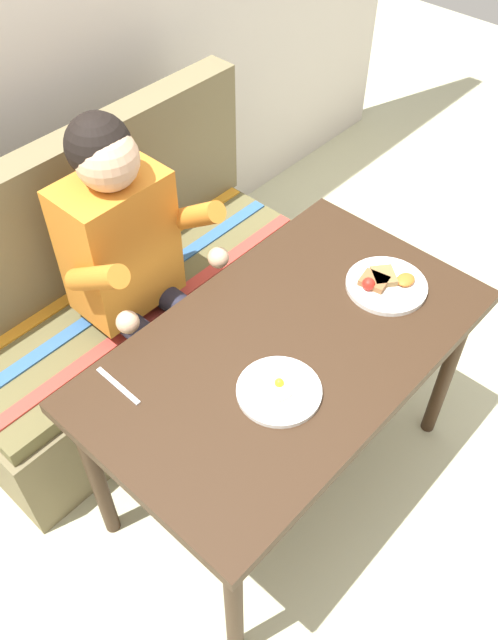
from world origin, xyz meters
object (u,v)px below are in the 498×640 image
(person, at_px, (134,258))
(fork, at_px, (118,386))
(couch, at_px, (130,309))
(plate_eggs, at_px, (279,391))
(table, at_px, (287,362))
(plate_breakfast, at_px, (385,284))

(person, relative_size, fork, 7.13)
(couch, height_order, person, person)
(plate_eggs, bearing_deg, person, 82.99)
(person, relative_size, plate_eggs, 5.30)
(couch, relative_size, plate_eggs, 6.30)
(table, bearing_deg, plate_eggs, -147.85)
(table, height_order, person, person)
(table, bearing_deg, fork, 150.39)
(table, height_order, couch, couch)
(couch, relative_size, person, 1.19)
(person, distance_m, plate_eggs, 0.69)
(table, xyz_separation_m, couch, (0.00, 0.76, -0.32))
(couch, xyz_separation_m, fork, (-0.42, -0.52, 0.40))
(plate_breakfast, distance_m, plate_eggs, 0.52)
(couch, distance_m, person, 0.45)
(person, bearing_deg, plate_breakfast, -56.38)
(person, distance_m, fork, 0.50)
(table, height_order, plate_eggs, plate_eggs)
(table, relative_size, fork, 7.06)
(couch, distance_m, plate_breakfast, 1.01)
(person, distance_m, plate_breakfast, 0.79)
(person, height_order, plate_breakfast, person)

